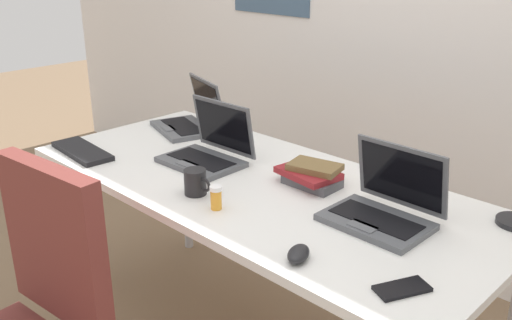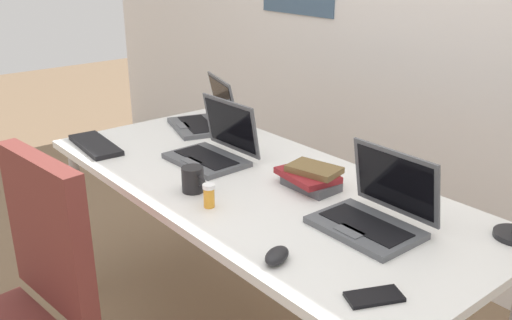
{
  "view_description": "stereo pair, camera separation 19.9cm",
  "coord_description": "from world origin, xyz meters",
  "px_view_note": "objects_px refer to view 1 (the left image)",
  "views": [
    {
      "loc": [
        1.3,
        -1.33,
        1.53
      ],
      "look_at": [
        0.0,
        0.0,
        0.82
      ],
      "focal_mm": 39.53,
      "sensor_mm": 36.0,
      "label": 1
    },
    {
      "loc": [
        1.43,
        -1.18,
        1.53
      ],
      "look_at": [
        0.0,
        0.0,
        0.82
      ],
      "focal_mm": 39.53,
      "sensor_mm": 36.0,
      "label": 2
    }
  ],
  "objects_px": {
    "pill_bottle": "(216,197)",
    "coffee_mug": "(196,182)",
    "book_stack": "(311,175)",
    "cell_phone": "(402,289)",
    "laptop_near_lamp": "(384,207)",
    "external_keyboard": "(82,151)",
    "laptop_by_keyboard": "(208,151)",
    "computer_mouse": "(298,254)",
    "laptop_mid_desk": "(190,120)"
  },
  "relations": [
    {
      "from": "laptop_near_lamp",
      "to": "cell_phone",
      "type": "bearing_deg",
      "value": -50.3
    },
    {
      "from": "laptop_mid_desk",
      "to": "laptop_by_keyboard",
      "type": "bearing_deg",
      "value": -30.43
    },
    {
      "from": "laptop_mid_desk",
      "to": "cell_phone",
      "type": "bearing_deg",
      "value": -18.64
    },
    {
      "from": "pill_bottle",
      "to": "coffee_mug",
      "type": "relative_size",
      "value": 0.7
    },
    {
      "from": "external_keyboard",
      "to": "computer_mouse",
      "type": "relative_size",
      "value": 3.44
    },
    {
      "from": "external_keyboard",
      "to": "laptop_mid_desk",
      "type": "bearing_deg",
      "value": 87.02
    },
    {
      "from": "external_keyboard",
      "to": "computer_mouse",
      "type": "distance_m",
      "value": 1.16
    },
    {
      "from": "laptop_mid_desk",
      "to": "pill_bottle",
      "type": "relative_size",
      "value": 4.7
    },
    {
      "from": "coffee_mug",
      "to": "computer_mouse",
      "type": "bearing_deg",
      "value": -8.89
    },
    {
      "from": "laptop_near_lamp",
      "to": "pill_bottle",
      "type": "height_order",
      "value": "laptop_near_lamp"
    },
    {
      "from": "laptop_by_keyboard",
      "to": "external_keyboard",
      "type": "height_order",
      "value": "laptop_by_keyboard"
    },
    {
      "from": "book_stack",
      "to": "cell_phone",
      "type": "bearing_deg",
      "value": -31.53
    },
    {
      "from": "laptop_by_keyboard",
      "to": "laptop_near_lamp",
      "type": "bearing_deg",
      "value": 3.16
    },
    {
      "from": "cell_phone",
      "to": "laptop_mid_desk",
      "type": "bearing_deg",
      "value": -173.35
    },
    {
      "from": "cell_phone",
      "to": "coffee_mug",
      "type": "xyz_separation_m",
      "value": [
        -0.8,
        0.02,
        0.04
      ]
    },
    {
      "from": "external_keyboard",
      "to": "coffee_mug",
      "type": "bearing_deg",
      "value": 10.44
    },
    {
      "from": "computer_mouse",
      "to": "pill_bottle",
      "type": "xyz_separation_m",
      "value": [
        -0.39,
        0.05,
        0.02
      ]
    },
    {
      "from": "laptop_by_keyboard",
      "to": "computer_mouse",
      "type": "relative_size",
      "value": 3.28
    },
    {
      "from": "laptop_near_lamp",
      "to": "external_keyboard",
      "type": "height_order",
      "value": "laptop_near_lamp"
    },
    {
      "from": "laptop_near_lamp",
      "to": "cell_phone",
      "type": "distance_m",
      "value": 0.38
    },
    {
      "from": "laptop_near_lamp",
      "to": "coffee_mug",
      "type": "bearing_deg",
      "value": -154.18
    },
    {
      "from": "laptop_by_keyboard",
      "to": "book_stack",
      "type": "height_order",
      "value": "laptop_by_keyboard"
    },
    {
      "from": "computer_mouse",
      "to": "laptop_by_keyboard",
      "type": "bearing_deg",
      "value": 132.37
    },
    {
      "from": "laptop_near_lamp",
      "to": "coffee_mug",
      "type": "relative_size",
      "value": 2.76
    },
    {
      "from": "laptop_near_lamp",
      "to": "external_keyboard",
      "type": "distance_m",
      "value": 1.25
    },
    {
      "from": "computer_mouse",
      "to": "book_stack",
      "type": "xyz_separation_m",
      "value": [
        -0.3,
        0.42,
        0.02
      ]
    },
    {
      "from": "laptop_by_keyboard",
      "to": "external_keyboard",
      "type": "xyz_separation_m",
      "value": [
        -0.44,
        -0.3,
        -0.04
      ]
    },
    {
      "from": "pill_bottle",
      "to": "cell_phone",
      "type": "bearing_deg",
      "value": 1.13
    },
    {
      "from": "external_keyboard",
      "to": "book_stack",
      "type": "relative_size",
      "value": 1.47
    },
    {
      "from": "cell_phone",
      "to": "pill_bottle",
      "type": "height_order",
      "value": "pill_bottle"
    },
    {
      "from": "external_keyboard",
      "to": "cell_phone",
      "type": "height_order",
      "value": "external_keyboard"
    },
    {
      "from": "laptop_near_lamp",
      "to": "external_keyboard",
      "type": "xyz_separation_m",
      "value": [
        -1.2,
        -0.34,
        -0.04
      ]
    },
    {
      "from": "laptop_near_lamp",
      "to": "laptop_mid_desk",
      "type": "bearing_deg",
      "value": 171.21
    },
    {
      "from": "computer_mouse",
      "to": "pill_bottle",
      "type": "relative_size",
      "value": 1.22
    },
    {
      "from": "laptop_mid_desk",
      "to": "book_stack",
      "type": "xyz_separation_m",
      "value": [
        0.8,
        -0.11,
        -0.01
      ]
    },
    {
      "from": "external_keyboard",
      "to": "coffee_mug",
      "type": "relative_size",
      "value": 2.92
    },
    {
      "from": "laptop_mid_desk",
      "to": "book_stack",
      "type": "bearing_deg",
      "value": -7.94
    },
    {
      "from": "external_keyboard",
      "to": "computer_mouse",
      "type": "bearing_deg",
      "value": 3.76
    },
    {
      "from": "laptop_near_lamp",
      "to": "cell_phone",
      "type": "relative_size",
      "value": 2.29
    },
    {
      "from": "laptop_near_lamp",
      "to": "computer_mouse",
      "type": "height_order",
      "value": "laptop_near_lamp"
    },
    {
      "from": "laptop_mid_desk",
      "to": "pill_bottle",
      "type": "distance_m",
      "value": 0.85
    },
    {
      "from": "computer_mouse",
      "to": "coffee_mug",
      "type": "height_order",
      "value": "coffee_mug"
    },
    {
      "from": "laptop_by_keyboard",
      "to": "computer_mouse",
      "type": "distance_m",
      "value": 0.79
    },
    {
      "from": "cell_phone",
      "to": "coffee_mug",
      "type": "relative_size",
      "value": 1.2
    },
    {
      "from": "laptop_near_lamp",
      "to": "computer_mouse",
      "type": "bearing_deg",
      "value": -96.14
    },
    {
      "from": "external_keyboard",
      "to": "laptop_near_lamp",
      "type": "bearing_deg",
      "value": 20.27
    },
    {
      "from": "computer_mouse",
      "to": "coffee_mug",
      "type": "xyz_separation_m",
      "value": [
        -0.52,
        0.08,
        0.03
      ]
    },
    {
      "from": "coffee_mug",
      "to": "laptop_by_keyboard",
      "type": "bearing_deg",
      "value": 131.11
    },
    {
      "from": "laptop_by_keyboard",
      "to": "laptop_mid_desk",
      "type": "xyz_separation_m",
      "value": [
        -0.37,
        0.22,
        -0.0
      ]
    },
    {
      "from": "laptop_by_keyboard",
      "to": "computer_mouse",
      "type": "xyz_separation_m",
      "value": [
        0.72,
        -0.31,
        -0.03
      ]
    }
  ]
}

